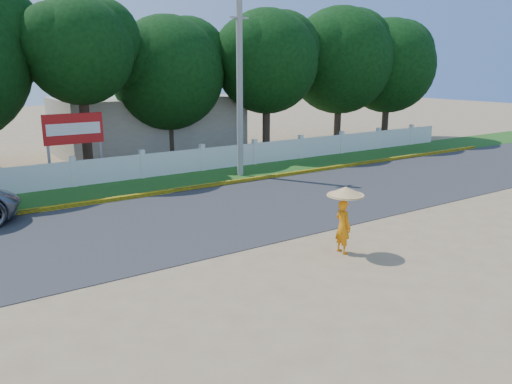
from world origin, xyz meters
The scene contains 10 objects.
ground centered at (0.00, 0.00, 0.00)m, with size 120.00×120.00×0.00m, color #9E8460.
road centered at (0.00, 4.50, 0.01)m, with size 60.00×7.00×0.02m, color #38383A.
grass_verge centered at (0.00, 9.75, 0.01)m, with size 60.00×3.50×0.03m, color #2D601E.
curb centered at (0.00, 8.05, 0.08)m, with size 40.00×0.18×0.16m, color yellow.
fence centered at (0.00, 11.20, 0.55)m, with size 40.00×0.10×1.10m, color silver.
building_near centered at (3.00, 18.00, 1.60)m, with size 10.00×6.00×3.20m, color #B7AD99.
utility_pole centered at (3.96, 9.29, 3.86)m, with size 0.28×0.28×7.72m, color gray.
monk_with_parasol centered at (1.11, -0.57, 1.19)m, with size 1.00×1.00×1.83m.
billboard centered at (-2.59, 12.30, 2.14)m, with size 2.50×0.13×2.95m.
tree_row centered at (4.12, 14.30, 5.03)m, with size 37.98×7.39×8.70m.
Camera 1 is at (-7.86, -9.87, 4.88)m, focal length 35.00 mm.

